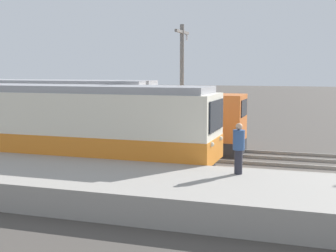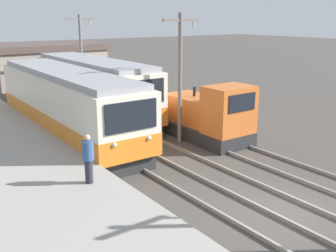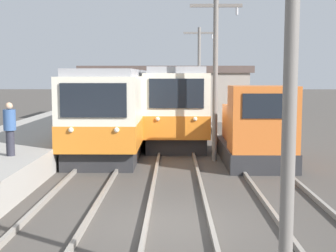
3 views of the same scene
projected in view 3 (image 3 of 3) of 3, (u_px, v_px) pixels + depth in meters
name	position (u px, v px, depth m)	size (l,w,h in m)	color
ground_plane	(170.00, 224.00, 10.61)	(200.00, 200.00, 0.00)	#47423D
track_left	(55.00, 221.00, 10.64)	(1.54, 60.00, 0.14)	gray
track_center	(178.00, 222.00, 10.60)	(1.54, 60.00, 0.14)	gray
track_right	(311.00, 222.00, 10.56)	(1.54, 60.00, 0.14)	gray
commuter_train_left	(117.00, 111.00, 22.22)	(2.84, 13.20, 3.60)	#28282B
commuter_train_center	(176.00, 106.00, 25.01)	(2.84, 11.91, 3.73)	#28282B
shunting_locomotive	(255.00, 132.00, 17.87)	(2.40, 5.27, 3.00)	#28282B
catenary_mast_near	(291.00, 67.00, 6.41)	(2.00, 0.20, 6.36)	slate
catenary_mast_mid	(216.00, 72.00, 18.08)	(2.00, 0.20, 6.36)	slate
catenary_mast_far	(199.00, 73.00, 29.74)	(2.00, 0.20, 6.36)	slate
person_on_platform	(10.00, 127.00, 14.47)	(0.38, 0.38, 1.66)	#282833
station_building	(166.00, 92.00, 36.24)	(12.60, 6.30, 4.02)	gray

